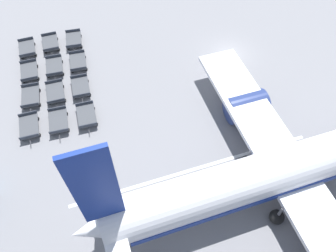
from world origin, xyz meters
name	(u,v)px	position (x,y,z in m)	size (l,w,h in m)	color
ground_plane	(229,53)	(0.00, 0.00, 0.00)	(500.00, 500.00, 0.00)	gray
airplane	(298,165)	(16.97, -0.21, 2.98)	(29.61, 36.65, 12.82)	white
baggage_dolly_row_near_col_a	(27,48)	(-5.02, -23.06, 0.49)	(3.74, 2.12, 0.92)	#424449
baggage_dolly_row_near_col_b	(29,71)	(-1.06, -22.64, 0.49)	(3.72, 2.07, 0.92)	#424449
baggage_dolly_row_near_col_c	(31,96)	(2.72, -22.34, 0.49)	(3.68, 1.95, 0.92)	#424449
baggage_dolly_row_near_col_d	(29,126)	(6.65, -22.32, 0.49)	(3.72, 2.06, 0.92)	#424449
baggage_dolly_row_mid_a_col_a	(50,43)	(-5.45, -20.41, 0.49)	(3.73, 2.08, 0.92)	#424449
baggage_dolly_row_mid_a_col_b	(54,67)	(-1.29, -19.94, 0.49)	(3.69, 1.97, 0.92)	#424449
baggage_dolly_row_mid_a_col_c	(55,93)	(2.69, -19.84, 0.49)	(3.72, 2.05, 0.92)	#424449
baggage_dolly_row_mid_a_col_d	(58,121)	(6.56, -19.56, 0.49)	(3.70, 1.98, 0.92)	#424449
baggage_dolly_row_mid_b_col_a	(74,40)	(-5.51, -17.68, 0.49)	(3.66, 1.89, 0.92)	#424449
baggage_dolly_row_mid_b_col_b	(78,62)	(-1.53, -17.35, 0.49)	(3.68, 1.94, 0.92)	#424449
baggage_dolly_row_mid_b_col_c	(81,87)	(2.42, -17.24, 0.49)	(3.70, 2.00, 0.92)	#424449
baggage_dolly_row_mid_b_col_d	(86,116)	(6.42, -16.83, 0.49)	(3.71, 2.02, 0.92)	#424449
stand_guidance_stripe	(194,169)	(14.09, -7.85, 0.00)	(2.94, 22.15, 0.01)	white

